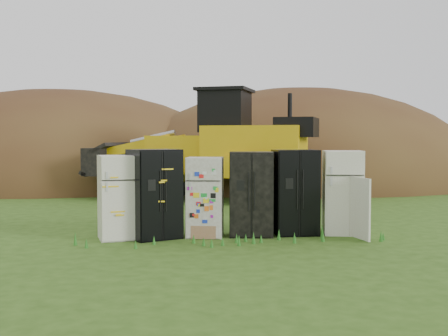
# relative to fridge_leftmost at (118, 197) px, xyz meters

# --- Properties ---
(ground) EXTENTS (120.00, 120.00, 0.00)m
(ground) POSITION_rel_fridge_leftmost_xyz_m (2.38, 0.01, -0.85)
(ground) COLOR #2D4C14
(ground) RESTS_ON ground
(fridge_leftmost) EXTENTS (0.87, 0.84, 1.70)m
(fridge_leftmost) POSITION_rel_fridge_leftmost_xyz_m (0.00, 0.00, 0.00)
(fridge_leftmost) COLOR white
(fridge_leftmost) RESTS_ON ground
(fridge_black_side) EXTENTS (1.17, 1.06, 1.81)m
(fridge_black_side) POSITION_rel_fridge_leftmost_xyz_m (0.73, -0.03, 0.06)
(fridge_black_side) COLOR black
(fridge_black_side) RESTS_ON ground
(fridge_sticker) EXTENTS (0.86, 0.81, 1.65)m
(fridge_sticker) POSITION_rel_fridge_leftmost_xyz_m (1.77, 0.05, -0.03)
(fridge_sticker) COLOR silver
(fridge_sticker) RESTS_ON ground
(fridge_dark_mid) EXTENTS (1.00, 0.87, 1.76)m
(fridge_dark_mid) POSITION_rel_fridge_leftmost_xyz_m (2.74, 0.01, 0.03)
(fridge_dark_mid) COLOR black
(fridge_dark_mid) RESTS_ON ground
(fridge_black_right) EXTENTS (0.91, 0.76, 1.80)m
(fridge_black_right) POSITION_rel_fridge_leftmost_xyz_m (3.70, 0.05, 0.05)
(fridge_black_right) COLOR black
(fridge_black_right) RESTS_ON ground
(fridge_open_door) EXTENTS (0.95, 0.90, 1.78)m
(fridge_open_door) POSITION_rel_fridge_leftmost_xyz_m (4.71, -0.03, 0.04)
(fridge_open_door) COLOR white
(fridge_open_door) RESTS_ON ground
(wheel_loader) EXTENTS (8.17, 5.84, 3.66)m
(wheel_loader) POSITION_rel_fridge_leftmost_xyz_m (2.32, 7.13, 0.98)
(wheel_loader) COLOR gold
(wheel_loader) RESTS_ON ground
(dirt_mound_right) EXTENTS (16.47, 12.08, 8.56)m
(dirt_mound_right) POSITION_rel_fridge_leftmost_xyz_m (7.50, 12.75, -0.85)
(dirt_mound_right) COLOR #422415
(dirt_mound_right) RESTS_ON ground
(dirt_mound_left) EXTENTS (17.41, 13.06, 8.47)m
(dirt_mound_left) POSITION_rel_fridge_leftmost_xyz_m (-3.29, 14.61, -0.85)
(dirt_mound_left) COLOR #422415
(dirt_mound_left) RESTS_ON ground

